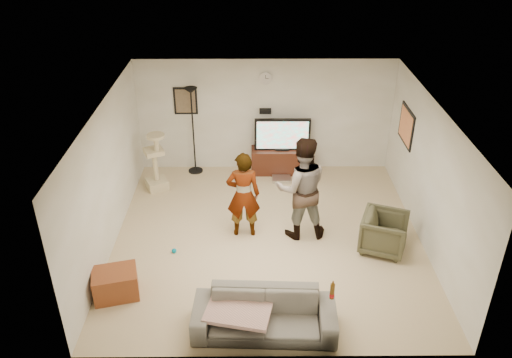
{
  "coord_description": "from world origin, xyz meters",
  "views": [
    {
      "loc": [
        -0.27,
        -7.72,
        5.57
      ],
      "look_at": [
        -0.22,
        0.2,
        1.11
      ],
      "focal_mm": 36.48,
      "sensor_mm": 36.0,
      "label": 1
    }
  ],
  "objects_px": {
    "sofa": "(264,314)",
    "beer_bottle": "(332,291)",
    "person_left": "(243,195)",
    "side_table": "(116,284)",
    "armchair": "(384,233)",
    "tv": "(282,134)",
    "floor_lamp": "(193,131)",
    "cat_tree": "(155,161)",
    "person_right": "(301,188)",
    "tv_stand": "(282,161)"
  },
  "relations": [
    {
      "from": "tv_stand",
      "to": "tv",
      "type": "distance_m",
      "value": 0.64
    },
    {
      "from": "floor_lamp",
      "to": "sofa",
      "type": "xyz_separation_m",
      "value": [
        1.44,
        -4.81,
        -0.68
      ]
    },
    {
      "from": "person_right",
      "to": "beer_bottle",
      "type": "relative_size",
      "value": 7.7
    },
    {
      "from": "tv_stand",
      "to": "cat_tree",
      "type": "distance_m",
      "value": 2.78
    },
    {
      "from": "tv_stand",
      "to": "beer_bottle",
      "type": "xyz_separation_m",
      "value": [
        0.45,
        -4.76,
        0.44
      ]
    },
    {
      "from": "cat_tree",
      "to": "side_table",
      "type": "bearing_deg",
      "value": -91.84
    },
    {
      "from": "sofa",
      "to": "side_table",
      "type": "bearing_deg",
      "value": 164.3
    },
    {
      "from": "side_table",
      "to": "tv_stand",
      "type": "bearing_deg",
      "value": 55.38
    },
    {
      "from": "cat_tree",
      "to": "person_right",
      "type": "height_order",
      "value": "person_right"
    },
    {
      "from": "sofa",
      "to": "armchair",
      "type": "height_order",
      "value": "armchair"
    },
    {
      "from": "side_table",
      "to": "floor_lamp",
      "type": "bearing_deg",
      "value": 78.24
    },
    {
      "from": "tv",
      "to": "floor_lamp",
      "type": "xyz_separation_m",
      "value": [
        -1.92,
        0.04,
        0.06
      ]
    },
    {
      "from": "cat_tree",
      "to": "tv",
      "type": "bearing_deg",
      "value": 14.82
    },
    {
      "from": "tv",
      "to": "person_left",
      "type": "bearing_deg",
      "value": -108.92
    },
    {
      "from": "armchair",
      "to": "side_table",
      "type": "height_order",
      "value": "armchair"
    },
    {
      "from": "tv_stand",
      "to": "person_left",
      "type": "xyz_separation_m",
      "value": [
        -0.81,
        -2.36,
        0.54
      ]
    },
    {
      "from": "cat_tree",
      "to": "armchair",
      "type": "distance_m",
      "value": 4.82
    },
    {
      "from": "tv_stand",
      "to": "floor_lamp",
      "type": "height_order",
      "value": "floor_lamp"
    },
    {
      "from": "tv_stand",
      "to": "sofa",
      "type": "relative_size",
      "value": 0.66
    },
    {
      "from": "beer_bottle",
      "to": "side_table",
      "type": "height_order",
      "value": "beer_bottle"
    },
    {
      "from": "sofa",
      "to": "beer_bottle",
      "type": "xyz_separation_m",
      "value": [
        0.93,
        0.0,
        0.42
      ]
    },
    {
      "from": "person_left",
      "to": "beer_bottle",
      "type": "height_order",
      "value": "person_left"
    },
    {
      "from": "tv",
      "to": "floor_lamp",
      "type": "distance_m",
      "value": 1.93
    },
    {
      "from": "person_left",
      "to": "side_table",
      "type": "bearing_deg",
      "value": 38.03
    },
    {
      "from": "beer_bottle",
      "to": "armchair",
      "type": "height_order",
      "value": "beer_bottle"
    },
    {
      "from": "person_right",
      "to": "side_table",
      "type": "distance_m",
      "value": 3.47
    },
    {
      "from": "armchair",
      "to": "cat_tree",
      "type": "bearing_deg",
      "value": 84.13
    },
    {
      "from": "person_left",
      "to": "beer_bottle",
      "type": "relative_size",
      "value": 6.59
    },
    {
      "from": "tv_stand",
      "to": "person_right",
      "type": "xyz_separation_m",
      "value": [
        0.21,
        -2.38,
        0.68
      ]
    },
    {
      "from": "tv",
      "to": "beer_bottle",
      "type": "distance_m",
      "value": 4.79
    },
    {
      "from": "beer_bottle",
      "to": "side_table",
      "type": "bearing_deg",
      "value": 166.83
    },
    {
      "from": "person_left",
      "to": "sofa",
      "type": "xyz_separation_m",
      "value": [
        0.33,
        -2.4,
        -0.53
      ]
    },
    {
      "from": "floor_lamp",
      "to": "tv_stand",
      "type": "bearing_deg",
      "value": -1.34
    },
    {
      "from": "tv_stand",
      "to": "cat_tree",
      "type": "bearing_deg",
      "value": -165.18
    },
    {
      "from": "cat_tree",
      "to": "tv_stand",
      "type": "bearing_deg",
      "value": 14.82
    },
    {
      "from": "armchair",
      "to": "person_left",
      "type": "bearing_deg",
      "value": 99.29
    },
    {
      "from": "tv",
      "to": "floor_lamp",
      "type": "relative_size",
      "value": 0.62
    },
    {
      "from": "beer_bottle",
      "to": "sofa",
      "type": "bearing_deg",
      "value": 180.0
    },
    {
      "from": "side_table",
      "to": "cat_tree",
      "type": "bearing_deg",
      "value": 88.16
    },
    {
      "from": "tv_stand",
      "to": "sofa",
      "type": "height_order",
      "value": "sofa"
    },
    {
      "from": "cat_tree",
      "to": "armchair",
      "type": "relative_size",
      "value": 1.66
    },
    {
      "from": "tv",
      "to": "sofa",
      "type": "relative_size",
      "value": 0.59
    },
    {
      "from": "floor_lamp",
      "to": "person_right",
      "type": "bearing_deg",
      "value": -48.67
    },
    {
      "from": "floor_lamp",
      "to": "beer_bottle",
      "type": "height_order",
      "value": "floor_lamp"
    },
    {
      "from": "armchair",
      "to": "tv",
      "type": "bearing_deg",
      "value": 50.5
    },
    {
      "from": "armchair",
      "to": "floor_lamp",
      "type": "bearing_deg",
      "value": 71.54
    },
    {
      "from": "tv_stand",
      "to": "armchair",
      "type": "bearing_deg",
      "value": -60.3
    },
    {
      "from": "tv",
      "to": "side_table",
      "type": "bearing_deg",
      "value": -124.62
    },
    {
      "from": "sofa",
      "to": "beer_bottle",
      "type": "bearing_deg",
      "value": 2.54
    },
    {
      "from": "sofa",
      "to": "beer_bottle",
      "type": "distance_m",
      "value": 1.02
    }
  ]
}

